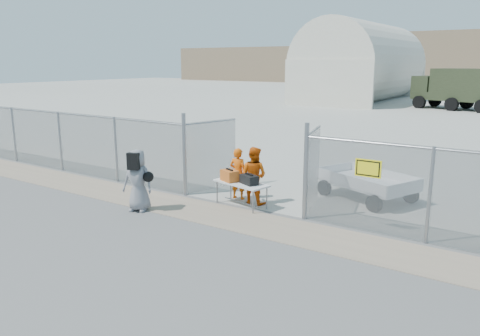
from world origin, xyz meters
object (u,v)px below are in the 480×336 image
Objects in this scene: security_worker_right at (254,175)px; folding_table at (241,194)px; utility_trailer at (367,185)px; security_worker_left at (238,174)px; visitor at (138,180)px.

folding_table is at bearing 72.10° from security_worker_right.
security_worker_right reaches higher than utility_trailer.
security_worker_left is 0.62m from security_worker_right.
security_worker_left is at bearing -123.46° from utility_trailer.
folding_table is 0.96× the size of visitor.
security_worker_right is at bearing -116.11° from utility_trailer.
visitor is at bearing -126.27° from folding_table.
security_worker_right is 3.22m from visitor.
utility_trailer is (2.56, 2.20, -0.39)m from security_worker_right.
folding_table is 3.77m from utility_trailer.
visitor is at bearing 46.29° from security_worker_right.
security_worker_left reaches higher than utility_trailer.
security_worker_left is at bearing -10.07° from security_worker_right.
folding_table is 0.83m from security_worker_left.
folding_table is 0.66m from security_worker_right.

